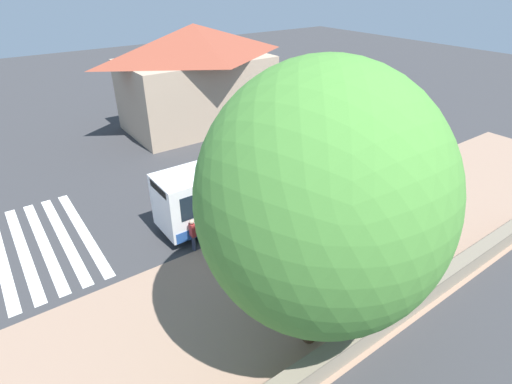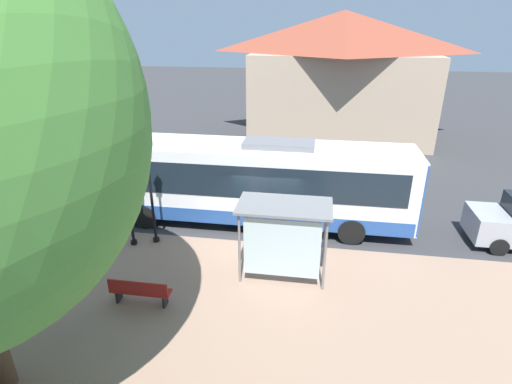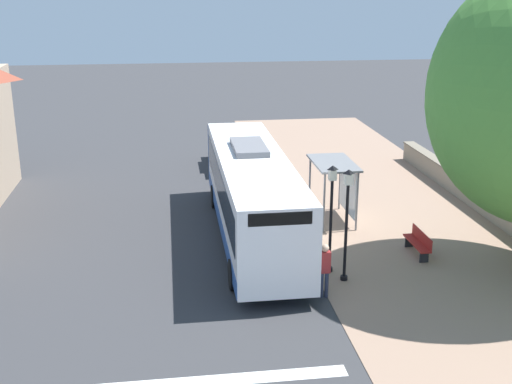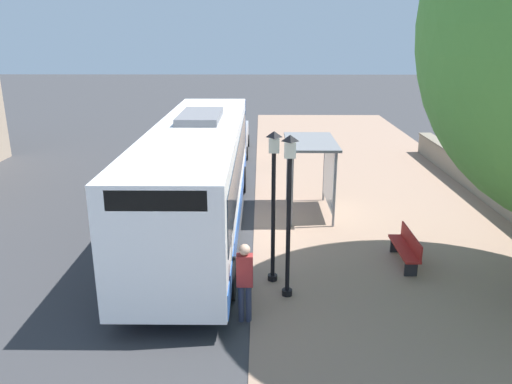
# 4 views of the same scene
# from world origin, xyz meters

# --- Properties ---
(ground_plane) EXTENTS (120.00, 120.00, 0.00)m
(ground_plane) POSITION_xyz_m (0.00, 0.00, 0.00)
(ground_plane) COLOR #353538
(ground_plane) RESTS_ON ground
(sidewalk_plaza) EXTENTS (9.00, 44.00, 0.02)m
(sidewalk_plaza) POSITION_xyz_m (-4.50, 0.00, 0.01)
(sidewalk_plaza) COLOR #937560
(sidewalk_plaza) RESTS_ON ground
(bus) EXTENTS (2.62, 12.24, 3.50)m
(bus) POSITION_xyz_m (1.67, 0.59, 1.81)
(bus) COLOR white
(bus) RESTS_ON ground
(bus_shelter) EXTENTS (1.63, 2.90, 2.51)m
(bus_shelter) POSITION_xyz_m (-1.99, -0.87, 2.07)
(bus_shelter) COLOR slate
(bus_shelter) RESTS_ON ground
(pedestrian) EXTENTS (0.34, 0.24, 1.78)m
(pedestrian) POSITION_xyz_m (0.11, 5.86, 1.05)
(pedestrian) COLOR #2D3347
(pedestrian) RESTS_ON ground
(bench) EXTENTS (0.40, 1.79, 0.88)m
(bench) POSITION_xyz_m (-4.05, 3.07, 0.48)
(bench) COLOR maroon
(bench) RESTS_ON ground
(street_lamp_near) EXTENTS (0.28, 0.28, 3.82)m
(street_lamp_near) POSITION_xyz_m (-0.83, 4.78, 2.28)
(street_lamp_near) COLOR black
(street_lamp_near) RESTS_ON ground
(street_lamp_far) EXTENTS (0.28, 0.28, 3.75)m
(street_lamp_far) POSITION_xyz_m (-0.51, 4.04, 2.24)
(street_lamp_far) COLOR black
(street_lamp_far) RESTS_ON ground
(parked_car_behind_bus) EXTENTS (1.90, 4.55, 1.89)m
(parked_car_behind_bus) POSITION_xyz_m (1.36, -9.82, 0.93)
(parked_car_behind_bus) COLOR #9EA0A8
(parked_car_behind_bus) RESTS_ON ground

